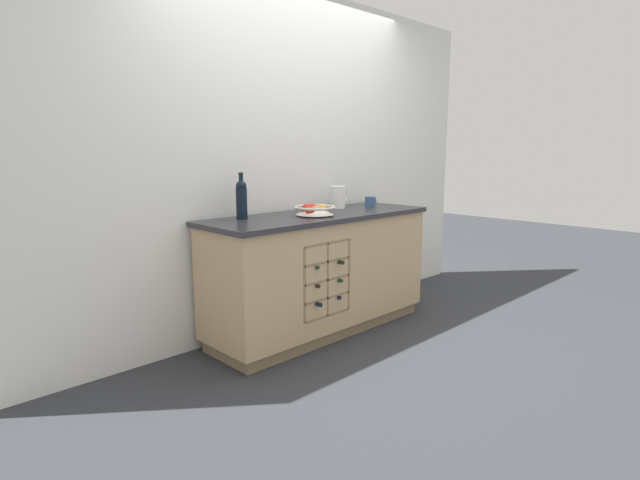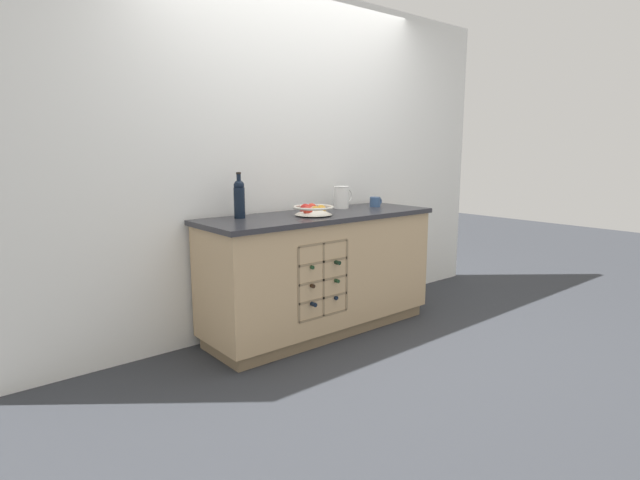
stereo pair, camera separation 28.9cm
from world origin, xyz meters
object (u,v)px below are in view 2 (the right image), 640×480
white_pitcher (342,197)px  standing_wine_bottle (239,198)px  ceramic_mug (375,202)px  fruit_bowl (313,210)px

white_pitcher → standing_wine_bottle: size_ratio=0.59×
ceramic_mug → standing_wine_bottle: size_ratio=0.39×
white_pitcher → ceramic_mug: white_pitcher is taller
fruit_bowl → standing_wine_bottle: bearing=155.1°
ceramic_mug → standing_wine_bottle: standing_wine_bottle is taller
white_pitcher → fruit_bowl: bearing=-155.3°
fruit_bowl → standing_wine_bottle: 0.52m
standing_wine_bottle → fruit_bowl: bearing=-24.9°
ceramic_mug → white_pitcher: bearing=161.9°
fruit_bowl → ceramic_mug: fruit_bowl is taller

